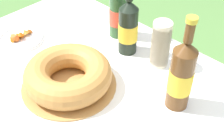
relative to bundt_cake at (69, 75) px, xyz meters
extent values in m
cube|color=#A87A47|center=(0.11, 0.00, -0.07)|extent=(1.41, 0.99, 0.03)
cylinder|color=#A87A47|center=(-0.53, 0.43, -0.42)|extent=(0.06, 0.06, 0.67)
cube|color=white|center=(0.11, 0.00, -0.05)|extent=(1.42, 1.00, 0.00)
cube|color=white|center=(0.11, 0.50, -0.10)|extent=(1.42, 0.01, 0.10)
cylinder|color=#B78447|center=(0.00, 0.00, -0.05)|extent=(0.34, 0.34, 0.01)
torus|color=#BC7F3D|center=(0.00, 0.00, 0.00)|extent=(0.31, 0.31, 0.09)
cylinder|color=beige|center=(0.15, 0.32, 0.00)|extent=(0.07, 0.07, 0.09)
cylinder|color=beige|center=(0.15, 0.32, 0.01)|extent=(0.07, 0.07, 0.09)
cylinder|color=beige|center=(0.15, 0.32, 0.02)|extent=(0.07, 0.07, 0.09)
cylinder|color=beige|center=(0.15, 0.32, 0.04)|extent=(0.07, 0.07, 0.09)
cylinder|color=beige|center=(0.15, 0.32, 0.05)|extent=(0.07, 0.07, 0.09)
cylinder|color=beige|center=(0.15, 0.32, 0.06)|extent=(0.07, 0.07, 0.09)
cylinder|color=beige|center=(0.15, 0.32, 0.08)|extent=(0.07, 0.07, 0.09)
cylinder|color=beige|center=(0.15, 0.32, 0.09)|extent=(0.07, 0.07, 0.09)
torus|color=beige|center=(0.15, 0.32, 0.14)|extent=(0.07, 0.07, 0.01)
cylinder|color=#2D562D|center=(-0.10, 0.36, 0.05)|extent=(0.07, 0.07, 0.19)
cylinder|color=#E54C38|center=(-0.10, 0.36, 0.04)|extent=(0.08, 0.08, 0.07)
cylinder|color=brown|center=(0.33, 0.20, 0.06)|extent=(0.08, 0.08, 0.22)
cylinder|color=yellow|center=(0.33, 0.20, 0.06)|extent=(0.08, 0.08, 0.08)
cone|color=brown|center=(0.33, 0.20, 0.19)|extent=(0.08, 0.08, 0.04)
cylinder|color=brown|center=(0.33, 0.20, 0.24)|extent=(0.03, 0.03, 0.06)
cylinder|color=gold|center=(0.33, 0.20, 0.28)|extent=(0.03, 0.03, 0.02)
cylinder|color=black|center=(0.01, 0.30, 0.05)|extent=(0.08, 0.08, 0.19)
cylinder|color=yellow|center=(0.01, 0.30, 0.04)|extent=(0.08, 0.08, 0.07)
cone|color=black|center=(0.01, 0.30, 0.16)|extent=(0.08, 0.08, 0.04)
cylinder|color=white|center=(-0.37, 0.03, -0.04)|extent=(0.19, 0.19, 0.01)
torus|color=white|center=(-0.37, 0.03, -0.04)|extent=(0.19, 0.19, 0.01)
cone|color=#CE5D23|center=(-0.36, 0.01, -0.02)|extent=(0.05, 0.05, 0.05)
cone|color=#AF631C|center=(-0.37, 0.06, -0.02)|extent=(0.05, 0.05, 0.04)
cone|color=#CA530C|center=(-0.36, 0.03, -0.02)|extent=(0.04, 0.04, 0.03)
cone|color=#B25D11|center=(-0.38, 0.00, -0.03)|extent=(0.05, 0.05, 0.04)
cone|color=#B15316|center=(-0.38, 0.08, -0.03)|extent=(0.04, 0.04, 0.02)
cone|color=#CC5B0C|center=(-0.37, 0.04, -0.03)|extent=(0.04, 0.04, 0.03)
cone|color=#C55912|center=(-0.38, 0.03, -0.03)|extent=(0.05, 0.04, 0.04)
cone|color=#A64F15|center=(-0.40, 0.01, -0.03)|extent=(0.04, 0.04, 0.03)
camera|label=1|loc=(0.69, -0.48, 0.73)|focal=50.00mm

